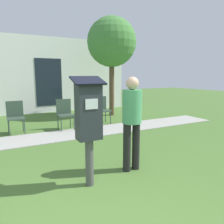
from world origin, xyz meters
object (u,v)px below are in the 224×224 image
at_px(outdoor_chair_middle, 65,112).
at_px(outdoor_chair_right, 102,108).
at_px(parking_meter, 89,117).
at_px(person_standing, 132,117).
at_px(outdoor_chair_left, 15,115).

distance_m(outdoor_chair_middle, outdoor_chair_right, 1.36).
distance_m(parking_meter, outdoor_chair_middle, 3.58).
bearing_deg(outdoor_chair_middle, outdoor_chair_right, 14.78).
relative_size(person_standing, outdoor_chair_right, 1.76).
bearing_deg(outdoor_chair_left, outdoor_chair_middle, -22.34).
xyz_separation_m(outdoor_chair_left, outdoor_chair_middle, (1.34, -0.17, 0.00)).
height_order(outdoor_chair_left, outdoor_chair_middle, same).
distance_m(outdoor_chair_left, outdoor_chair_right, 2.67).
bearing_deg(outdoor_chair_right, outdoor_chair_middle, -179.62).
bearing_deg(person_standing, outdoor_chair_middle, 128.13).
distance_m(person_standing, outdoor_chair_middle, 3.36).
bearing_deg(person_standing, outdoor_chair_left, 148.42).
bearing_deg(outdoor_chair_middle, parking_meter, -96.75).
height_order(person_standing, outdoor_chair_middle, person_standing).
relative_size(person_standing, outdoor_chair_left, 1.76).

